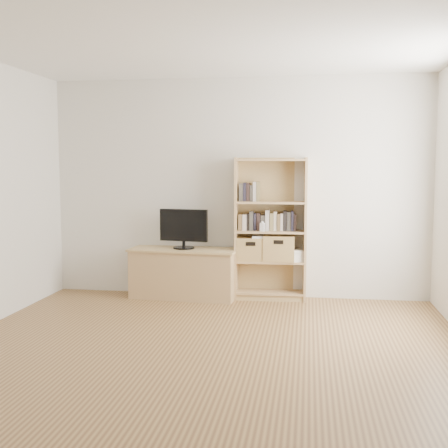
% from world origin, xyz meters
% --- Properties ---
extents(floor, '(4.50, 5.00, 0.01)m').
position_xyz_m(floor, '(0.00, 0.00, 0.00)').
color(floor, brown).
rests_on(floor, ground).
extents(back_wall, '(4.50, 0.02, 2.60)m').
position_xyz_m(back_wall, '(0.00, 2.50, 1.30)').
color(back_wall, silver).
rests_on(back_wall, floor).
extents(front_wall, '(4.50, 0.02, 2.60)m').
position_xyz_m(front_wall, '(0.00, -2.50, 1.30)').
color(front_wall, silver).
rests_on(front_wall, floor).
extents(ceiling, '(4.50, 5.00, 0.01)m').
position_xyz_m(ceiling, '(0.00, 0.00, 2.60)').
color(ceiling, white).
rests_on(ceiling, back_wall).
extents(tv_stand, '(1.26, 0.55, 0.56)m').
position_xyz_m(tv_stand, '(-0.61, 2.27, 0.28)').
color(tv_stand, tan).
rests_on(tv_stand, floor).
extents(bookshelf, '(0.84, 0.33, 1.66)m').
position_xyz_m(bookshelf, '(0.41, 2.35, 0.83)').
color(bookshelf, tan).
rests_on(bookshelf, floor).
extents(television, '(0.59, 0.13, 0.46)m').
position_xyz_m(television, '(-0.61, 2.27, 0.82)').
color(television, black).
rests_on(television, tv_stand).
extents(books_row_mid, '(0.88, 0.21, 0.23)m').
position_xyz_m(books_row_mid, '(0.40, 2.37, 0.93)').
color(books_row_mid, brown).
rests_on(books_row_mid, bookshelf).
extents(books_row_upper, '(0.40, 0.16, 0.21)m').
position_xyz_m(books_row_upper, '(0.22, 2.36, 1.26)').
color(books_row_upper, brown).
rests_on(books_row_upper, bookshelf).
extents(baby_monitor, '(0.06, 0.04, 0.10)m').
position_xyz_m(baby_monitor, '(0.32, 2.26, 0.86)').
color(baby_monitor, white).
rests_on(baby_monitor, bookshelf).
extents(basket_left, '(0.34, 0.28, 0.27)m').
position_xyz_m(basket_left, '(0.18, 2.34, 0.60)').
color(basket_left, '#AB854D').
rests_on(basket_left, bookshelf).
extents(basket_right, '(0.36, 0.30, 0.30)m').
position_xyz_m(basket_right, '(0.51, 2.35, 0.61)').
color(basket_right, '#AB854D').
rests_on(basket_right, bookshelf).
extents(laptop, '(0.33, 0.24, 0.02)m').
position_xyz_m(laptop, '(0.35, 2.34, 0.74)').
color(laptop, white).
rests_on(laptop, basket_left).
extents(magazine_stack, '(0.22, 0.28, 0.11)m').
position_xyz_m(magazine_stack, '(0.69, 2.36, 0.52)').
color(magazine_stack, silver).
rests_on(magazine_stack, bookshelf).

